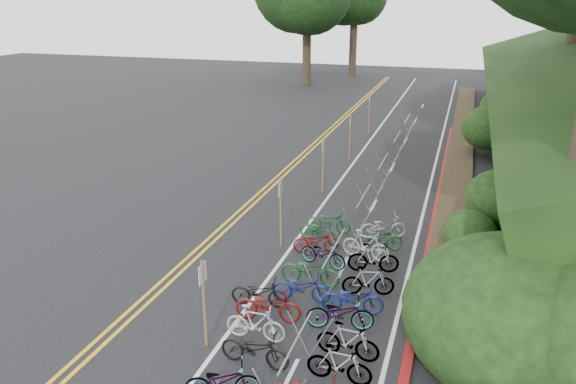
{
  "coord_description": "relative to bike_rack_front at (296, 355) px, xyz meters",
  "views": [
    {
      "loc": [
        6.42,
        -12.43,
        8.52
      ],
      "look_at": [
        0.2,
        7.08,
        1.3
      ],
      "focal_mm": 35.0,
      "sensor_mm": 36.0,
      "label": 1
    }
  ],
  "objects": [
    {
      "name": "bike_racks_rest",
      "position": [
        -0.36,
        15.24,
        -0.04
      ],
      "size": [
        1.14,
        23.0,
        1.17
      ],
      "color": "#9A9EA8",
      "rests_on": "ground"
    },
    {
      "name": "signpost_near",
      "position": [
        -2.66,
        0.88,
        0.49
      ],
      "size": [
        0.08,
        0.4,
        2.41
      ],
      "color": "brown",
      "rests_on": "ground"
    },
    {
      "name": "bike_rack_front",
      "position": [
        0.0,
        0.0,
        0.0
      ],
      "size": [
        1.19,
        2.55,
        1.27
      ],
      "color": "#9A9EA8",
      "rests_on": "ground"
    },
    {
      "name": "road_markings",
      "position": [
        -2.72,
        12.33,
        -0.89
      ],
      "size": [
        7.47,
        80.0,
        0.01
      ],
      "color": "gold",
      "rests_on": "ground"
    },
    {
      "name": "bike_valet",
      "position": [
        -0.36,
        4.15,
        -0.43
      ],
      "size": [
        3.29,
        11.65,
        1.02
      ],
      "color": "slate",
      "rests_on": "ground"
    },
    {
      "name": "signposts_rest",
      "position": [
        -2.76,
        16.24,
        0.54
      ],
      "size": [
        0.08,
        18.4,
        2.5
      ],
      "color": "brown",
      "rests_on": "ground"
    },
    {
      "name": "bike_front",
      "position": [
        -2.06,
        3.15,
        -0.46
      ],
      "size": [
        0.75,
        1.7,
        0.87
      ],
      "primitive_type": "imported",
      "rotation": [
        0.0,
        0.0,
        1.68
      ],
      "color": "black",
      "rests_on": "ground"
    },
    {
      "name": "ground",
      "position": [
        -3.36,
        2.24,
        -0.89
      ],
      "size": [
        120.0,
        120.0,
        0.0
      ],
      "primitive_type": "plane",
      "color": "black",
      "rests_on": "ground"
    },
    {
      "name": "red_curb",
      "position": [
        2.34,
        14.24,
        -0.84
      ],
      "size": [
        0.25,
        28.0,
        0.1
      ],
      "primitive_type": "cube",
      "color": "maroon",
      "rests_on": "ground"
    }
  ]
}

